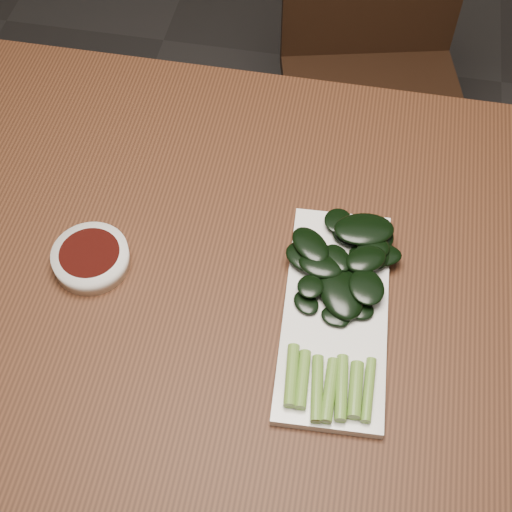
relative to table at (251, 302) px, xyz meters
name	(u,v)px	position (x,y,z in m)	size (l,w,h in m)	color
ground	(253,456)	(0.00, 0.00, -0.68)	(6.00, 6.00, 0.00)	#282626
table	(251,302)	(0.00, 0.00, 0.00)	(1.40, 0.80, 0.75)	#482514
chair_far	(374,69)	(0.13, 0.75, -0.19)	(0.48, 0.48, 0.89)	black
sauce_bowl	(91,258)	(-0.22, -0.02, 0.09)	(0.10, 0.10, 0.03)	white
serving_plate	(335,313)	(0.12, -0.04, 0.08)	(0.15, 0.33, 0.01)	white
gai_lan	(345,281)	(0.13, 0.00, 0.10)	(0.16, 0.32, 0.03)	olive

